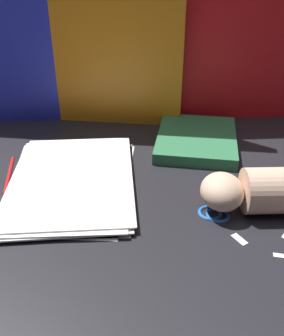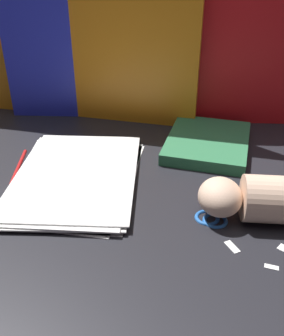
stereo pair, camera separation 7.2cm
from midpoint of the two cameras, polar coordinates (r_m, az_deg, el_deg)
The scene contains 11 objects.
ground_plane at distance 0.74m, azimuth 1.59°, elevation -4.42°, with size 6.00×6.00×0.00m, color black.
backdrop_panel_left at distance 1.06m, azimuth -14.34°, elevation 20.60°, with size 0.86×0.12×0.51m.
backdrop_panel_center at distance 1.01m, azimuth 3.10°, elevation 18.64°, with size 0.73×0.07×0.43m.
backdrop_panel_right at distance 1.04m, azimuth 20.94°, elevation 16.36°, with size 0.61×0.06×0.40m.
paper_stack at distance 0.79m, azimuth -7.11°, elevation -1.38°, with size 0.26×0.36×0.02m.
book_closed at distance 0.93m, azimuth 11.72°, elevation 3.59°, with size 0.21×0.25×0.03m.
scissors at distance 0.73m, azimuth 13.69°, elevation -5.86°, with size 0.12×0.16×0.01m.
paper_scrap_near at distance 0.65m, azimuth 21.44°, elevation -13.34°, with size 0.02×0.01×0.00m.
paper_scrap_far at distance 0.66m, azimuth 16.08°, elevation -11.03°, with size 0.03×0.03×0.00m.
paper_scrap_side at distance 0.69m, azimuth 22.61°, elevation -10.70°, with size 0.02×0.02×0.00m.
pen at distance 0.86m, azimuth -15.28°, elevation 0.31°, with size 0.03×0.14×0.01m.
Camera 2 is at (0.09, -0.60, 0.43)m, focal length 42.00 mm.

